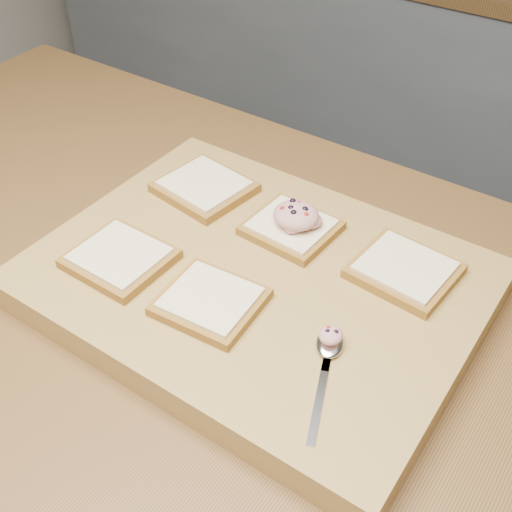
{
  "coord_description": "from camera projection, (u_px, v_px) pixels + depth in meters",
  "views": [
    {
      "loc": [
        0.18,
        -0.47,
        1.48
      ],
      "look_at": [
        -0.16,
        0.01,
        0.97
      ],
      "focal_mm": 45.0,
      "sensor_mm": 36.0,
      "label": 1
    }
  ],
  "objects": [
    {
      "name": "bread_far_left",
      "position": [
        204.0,
        187.0,
        0.92
      ],
      "size": [
        0.14,
        0.13,
        0.02
      ],
      "color": "olive",
      "rests_on": "cutting_board"
    },
    {
      "name": "bread_near_center",
      "position": [
        210.0,
        301.0,
        0.75
      ],
      "size": [
        0.12,
        0.11,
        0.02
      ],
      "color": "olive",
      "rests_on": "cutting_board"
    },
    {
      "name": "bread_far_center",
      "position": [
        291.0,
        227.0,
        0.85
      ],
      "size": [
        0.12,
        0.11,
        0.02
      ],
      "color": "olive",
      "rests_on": "cutting_board"
    },
    {
      "name": "cutting_board",
      "position": [
        256.0,
        283.0,
        0.82
      ],
      "size": [
        0.54,
        0.41,
        0.04
      ],
      "primitive_type": "cube",
      "color": "#B08A4B",
      "rests_on": "island_counter"
    },
    {
      "name": "bread_near_left",
      "position": [
        120.0,
        258.0,
        0.81
      ],
      "size": [
        0.12,
        0.11,
        0.02
      ],
      "color": "olive",
      "rests_on": "cutting_board"
    },
    {
      "name": "bread_far_right",
      "position": [
        405.0,
        270.0,
        0.79
      ],
      "size": [
        0.13,
        0.12,
        0.02
      ],
      "color": "olive",
      "rests_on": "cutting_board"
    },
    {
      "name": "tuna_salad_dollop",
      "position": [
        296.0,
        215.0,
        0.84
      ],
      "size": [
        0.06,
        0.06,
        0.03
      ],
      "color": "#D7908A",
      "rests_on": "bread_far_center"
    },
    {
      "name": "spoon",
      "position": [
        328.0,
        351.0,
        0.7
      ],
      "size": [
        0.07,
        0.15,
        0.01
      ],
      "color": "silver",
      "rests_on": "cutting_board"
    },
    {
      "name": "spoon_salad",
      "position": [
        331.0,
        335.0,
        0.7
      ],
      "size": [
        0.03,
        0.03,
        0.02
      ],
      "color": "#D7908A",
      "rests_on": "spoon"
    }
  ]
}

